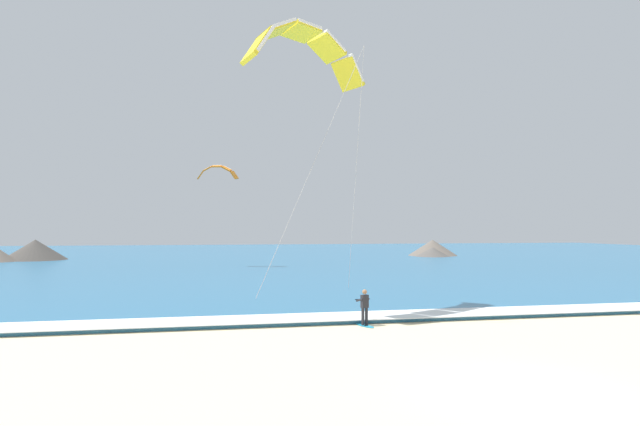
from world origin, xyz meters
TOP-DOWN VIEW (x-y plane):
  - ground_plane at (0.00, 0.00)m, footprint 200.00×200.00m
  - sea at (0.00, 71.03)m, footprint 200.00×120.00m
  - surf_foam at (0.00, 12.03)m, footprint 200.00×2.55m
  - surfboard at (-1.52, 10.48)m, footprint 0.84×1.47m
  - kitesurfer at (-1.53, 10.49)m, footprint 0.62×0.62m
  - kite_primary at (-3.77, 13.89)m, footprint 7.23×5.64m
  - kite_distant at (-7.93, 47.84)m, footprint 4.65×1.96m
  - headland_right at (25.83, 66.24)m, footprint 8.34×9.83m
  - headland_left at (-32.96, 66.01)m, footprint 10.66×10.60m

SIDE VIEW (x-z plane):
  - ground_plane at x=0.00m, z-range 0.00..0.00m
  - surfboard at x=-1.52m, z-range -0.02..0.07m
  - sea at x=0.00m, z-range 0.00..0.20m
  - surf_foam at x=0.00m, z-range 0.20..0.24m
  - kitesurfer at x=-1.53m, z-range 0.10..1.79m
  - headland_right at x=25.83m, z-range -0.13..2.59m
  - headland_left at x=-32.96m, z-range -0.09..2.90m
  - kite_distant at x=-7.93m, z-range 10.18..11.89m
  - kite_primary at x=-3.77m, z-range 7.06..21.10m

